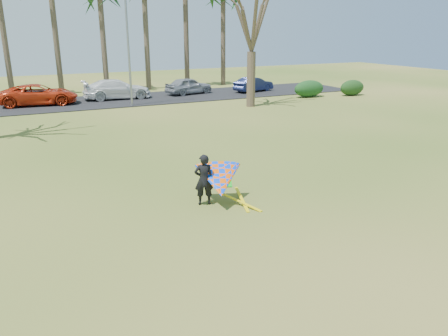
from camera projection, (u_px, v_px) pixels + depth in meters
name	position (u px, v px, depth m)	size (l,w,h in m)	color
ground	(253.00, 220.00, 13.24)	(100.00, 100.00, 0.00)	#2A5713
parking_strip	(98.00, 102.00, 34.66)	(46.00, 7.00, 0.06)	black
bare_tree_right	(252.00, 14.00, 30.84)	(6.27, 6.27, 9.21)	#47382A
streetlight	(130.00, 45.00, 31.64)	(2.28, 0.18, 8.00)	gray
hedge_near	(309.00, 89.00, 37.09)	(2.84, 1.29, 1.42)	#153918
hedge_far	(352.00, 88.00, 38.00)	(2.42, 1.14, 1.35)	#153312
car_2	(39.00, 95.00, 32.91)	(2.57, 5.57, 1.55)	red
car_3	(117.00, 89.00, 35.76)	(2.21, 5.43, 1.58)	white
car_4	(189.00, 86.00, 38.47)	(1.71, 4.24, 1.44)	gray
car_5	(254.00, 84.00, 39.99)	(1.38, 3.96, 1.30)	#19224D
kite_flyer	(218.00, 180.00, 14.21)	(2.13, 2.39, 2.02)	black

